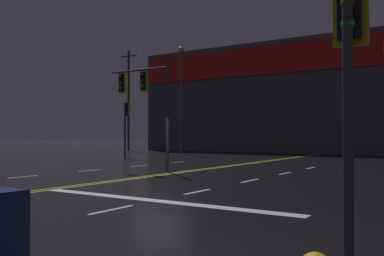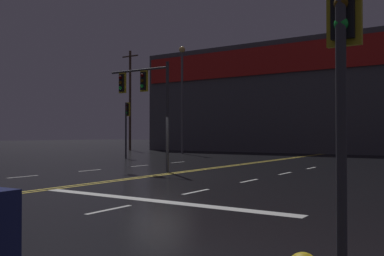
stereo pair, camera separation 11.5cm
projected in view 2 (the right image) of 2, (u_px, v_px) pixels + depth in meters
name	position (u px, v px, depth m)	size (l,w,h in m)	color
ground_plane	(160.00, 175.00, 17.85)	(200.00, 200.00, 0.00)	black
road_markings	(159.00, 178.00, 16.71)	(12.27, 60.00, 0.01)	gold
traffic_signal_median	(143.00, 90.00, 20.12)	(3.48, 0.36, 5.00)	#38383D
traffic_signal_corner_southeast	(343.00, 46.00, 5.24)	(0.42, 0.36, 3.77)	#38383D
traffic_signal_corner_northwest	(127.00, 117.00, 30.69)	(0.42, 0.36, 4.02)	#38383D
streetlight_median_approach	(182.00, 85.00, 38.33)	(0.56, 0.56, 9.63)	#59595E
building_backdrop	(337.00, 98.00, 41.51)	(38.62, 10.23, 10.56)	#4C4C51
utility_pole_row	(334.00, 81.00, 34.93)	(43.64, 0.26, 12.62)	#4C3828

